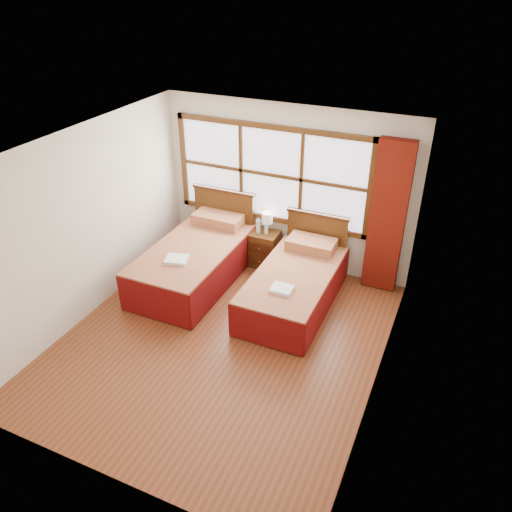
% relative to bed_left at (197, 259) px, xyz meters
% --- Properties ---
extents(floor, '(4.50, 4.50, 0.00)m').
position_rel_bed_left_xyz_m(floor, '(1.05, -1.20, -0.35)').
color(floor, brown).
rests_on(floor, ground).
extents(ceiling, '(4.50, 4.50, 0.00)m').
position_rel_bed_left_xyz_m(ceiling, '(1.05, -1.20, 2.25)').
color(ceiling, white).
rests_on(ceiling, wall_back).
extents(wall_back, '(4.00, 0.00, 4.00)m').
position_rel_bed_left_xyz_m(wall_back, '(1.05, 1.05, 0.95)').
color(wall_back, silver).
rests_on(wall_back, floor).
extents(wall_left, '(0.00, 4.50, 4.50)m').
position_rel_bed_left_xyz_m(wall_left, '(-0.95, -1.20, 0.95)').
color(wall_left, silver).
rests_on(wall_left, floor).
extents(wall_right, '(0.00, 4.50, 4.50)m').
position_rel_bed_left_xyz_m(wall_right, '(3.05, -1.20, 0.95)').
color(wall_right, silver).
rests_on(wall_right, floor).
extents(window, '(3.16, 0.06, 1.56)m').
position_rel_bed_left_xyz_m(window, '(0.80, 1.02, 1.15)').
color(window, white).
rests_on(window, wall_back).
extents(curtain, '(0.50, 0.16, 2.30)m').
position_rel_bed_left_xyz_m(curtain, '(2.65, 0.91, 0.82)').
color(curtain, '#67140A').
rests_on(curtain, wall_back).
extents(bed_left, '(1.17, 2.28, 1.15)m').
position_rel_bed_left_xyz_m(bed_left, '(0.00, 0.00, 0.00)').
color(bed_left, '#3B1C0C').
rests_on(bed_left, floor).
extents(bed_right, '(1.06, 2.08, 1.03)m').
position_rel_bed_left_xyz_m(bed_right, '(1.62, 0.00, -0.03)').
color(bed_right, '#3B1C0C').
rests_on(bed_right, floor).
extents(nightstand, '(0.44, 0.43, 0.59)m').
position_rel_bed_left_xyz_m(nightstand, '(0.80, 0.80, -0.06)').
color(nightstand, '#4E2C11').
rests_on(nightstand, floor).
extents(towels_left, '(0.37, 0.35, 0.05)m').
position_rel_bed_left_xyz_m(towels_left, '(-0.01, -0.55, 0.29)').
color(towels_left, white).
rests_on(towels_left, bed_left).
extents(towels_right, '(0.29, 0.25, 0.04)m').
position_rel_bed_left_xyz_m(towels_right, '(1.62, -0.54, 0.22)').
color(towels_right, white).
rests_on(towels_right, bed_right).
extents(lamp, '(0.17, 0.17, 0.34)m').
position_rel_bed_left_xyz_m(lamp, '(0.81, 0.85, 0.47)').
color(lamp, '#B37C39').
rests_on(lamp, nightstand).
extents(bottle_near, '(0.07, 0.07, 0.25)m').
position_rel_bed_left_xyz_m(bottle_near, '(0.70, 0.77, 0.35)').
color(bottle_near, '#BCE0F2').
rests_on(bottle_near, nightstand).
extents(bottle_far, '(0.06, 0.06, 0.22)m').
position_rel_bed_left_xyz_m(bottle_far, '(0.83, 0.79, 0.34)').
color(bottle_far, '#BCE0F2').
rests_on(bottle_far, nightstand).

